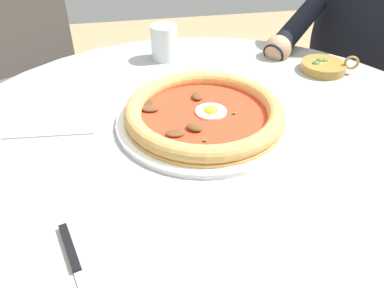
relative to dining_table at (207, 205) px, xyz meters
The scene contains 9 objects.
dining_table is the anchor object (origin of this frame).
pizza_on_plate 0.18m from the dining_table, 85.12° to the left, with size 0.34×0.34×0.04m.
water_glass 0.44m from the dining_table, 94.22° to the left, with size 0.07×0.07×0.09m.
steak_knife 0.35m from the dining_table, 135.18° to the right, with size 0.07×0.21×0.01m.
olive_pan 0.45m from the dining_table, 36.17° to the left, with size 0.13×0.11×0.05m.
fork_utensil 0.33m from the dining_table, 162.90° to the left, with size 0.17×0.02×0.00m.
diner_person 0.73m from the dining_table, 36.45° to the left, with size 0.58×0.44×1.19m.
cafe_chair_diner 0.87m from the dining_table, 36.33° to the left, with size 0.57×0.57×0.89m.
cafe_chair_spare_near 1.01m from the dining_table, 117.20° to the left, with size 0.58×0.58×0.84m.
Camera 1 is at (-0.13, -0.54, 1.17)m, focal length 36.09 mm.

